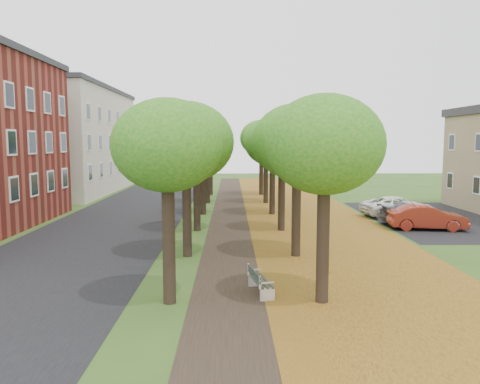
{
  "coord_description": "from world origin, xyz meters",
  "views": [
    {
      "loc": [
        -0.26,
        -14.28,
        5.05
      ],
      "look_at": [
        0.19,
        9.31,
        2.5
      ],
      "focal_mm": 35.0,
      "sensor_mm": 36.0,
      "label": 1
    }
  ],
  "objects_px": {
    "car_white": "(398,207)",
    "bench": "(259,281)",
    "car_grey": "(416,214)",
    "car_red": "(427,217)",
    "car_silver": "(425,217)"
  },
  "relations": [
    {
      "from": "bench",
      "to": "car_red",
      "type": "bearing_deg",
      "value": -54.24
    },
    {
      "from": "car_white",
      "to": "bench",
      "type": "bearing_deg",
      "value": 136.28
    },
    {
      "from": "car_grey",
      "to": "car_white",
      "type": "relative_size",
      "value": 0.89
    },
    {
      "from": "car_red",
      "to": "bench",
      "type": "bearing_deg",
      "value": 144.1
    },
    {
      "from": "bench",
      "to": "car_grey",
      "type": "relative_size",
      "value": 0.4
    },
    {
      "from": "car_red",
      "to": "car_grey",
      "type": "height_order",
      "value": "car_red"
    },
    {
      "from": "car_red",
      "to": "car_white",
      "type": "height_order",
      "value": "car_red"
    },
    {
      "from": "car_silver",
      "to": "car_white",
      "type": "bearing_deg",
      "value": 13.97
    },
    {
      "from": "car_white",
      "to": "car_silver",
      "type": "bearing_deg",
      "value": 169.32
    },
    {
      "from": "car_white",
      "to": "car_red",
      "type": "bearing_deg",
      "value": 169.32
    },
    {
      "from": "bench",
      "to": "car_white",
      "type": "xyz_separation_m",
      "value": [
        10.33,
        15.87,
        0.27
      ]
    },
    {
      "from": "car_silver",
      "to": "car_grey",
      "type": "xyz_separation_m",
      "value": [
        0.0,
        1.41,
        -0.05
      ]
    },
    {
      "from": "car_red",
      "to": "car_grey",
      "type": "xyz_separation_m",
      "value": [
        0.0,
        1.64,
        -0.08
      ]
    },
    {
      "from": "car_red",
      "to": "car_white",
      "type": "distance_m",
      "value": 4.69
    },
    {
      "from": "car_grey",
      "to": "car_red",
      "type": "bearing_deg",
      "value": 176.61
    }
  ]
}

